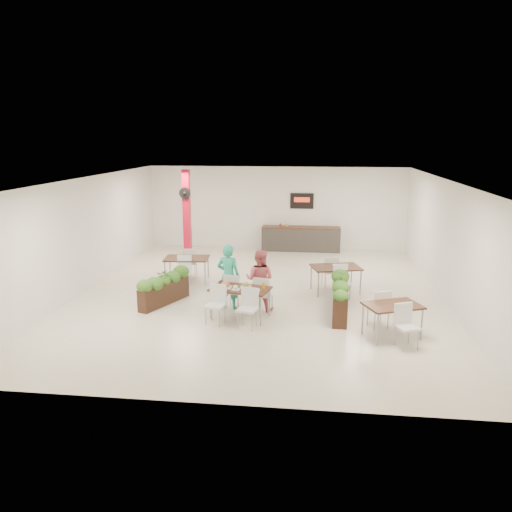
{
  "coord_description": "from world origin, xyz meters",
  "views": [
    {
      "loc": [
        1.5,
        -13.32,
        4.3
      ],
      "look_at": [
        -0.08,
        -0.02,
        1.1
      ],
      "focal_mm": 35.0,
      "sensor_mm": 36.0,
      "label": 1
    }
  ],
  "objects_px": {
    "diner_woman": "(260,280)",
    "side_table_b": "(336,270)",
    "main_table": "(240,293)",
    "side_table_a": "(187,261)",
    "side_table_c": "(392,310)",
    "planter_left": "(164,286)",
    "red_column": "(187,214)",
    "diner_man": "(228,276)",
    "service_counter": "(301,238)",
    "planter_right": "(340,294)"
  },
  "relations": [
    {
      "from": "diner_woman",
      "to": "side_table_b",
      "type": "xyz_separation_m",
      "value": [
        1.97,
        1.7,
        -0.14
      ]
    },
    {
      "from": "main_table",
      "to": "diner_woman",
      "type": "distance_m",
      "value": 0.79
    },
    {
      "from": "side_table_a",
      "to": "side_table_b",
      "type": "bearing_deg",
      "value": -12.14
    },
    {
      "from": "main_table",
      "to": "side_table_c",
      "type": "xyz_separation_m",
      "value": [
        3.5,
        -0.82,
        -0.01
      ]
    },
    {
      "from": "main_table",
      "to": "planter_left",
      "type": "relative_size",
      "value": 1.08
    },
    {
      "from": "red_column",
      "to": "diner_man",
      "type": "relative_size",
      "value": 1.9
    },
    {
      "from": "service_counter",
      "to": "diner_man",
      "type": "relative_size",
      "value": 1.78
    },
    {
      "from": "red_column",
      "to": "service_counter",
      "type": "distance_m",
      "value": 4.56
    },
    {
      "from": "diner_man",
      "to": "side_table_b",
      "type": "height_order",
      "value": "diner_man"
    },
    {
      "from": "planter_left",
      "to": "side_table_b",
      "type": "xyz_separation_m",
      "value": [
        4.52,
        1.58,
        0.14
      ]
    },
    {
      "from": "red_column",
      "to": "planter_right",
      "type": "xyz_separation_m",
      "value": [
        5.18,
        -5.2,
        -1.13
      ]
    },
    {
      "from": "planter_right",
      "to": "side_table_c",
      "type": "distance_m",
      "value": 1.71
    },
    {
      "from": "planter_left",
      "to": "planter_right",
      "type": "relative_size",
      "value": 0.8
    },
    {
      "from": "planter_left",
      "to": "diner_woman",
      "type": "bearing_deg",
      "value": -2.7
    },
    {
      "from": "service_counter",
      "to": "planter_left",
      "type": "height_order",
      "value": "service_counter"
    },
    {
      "from": "side_table_a",
      "to": "diner_man",
      "type": "bearing_deg",
      "value": -58.48
    },
    {
      "from": "diner_woman",
      "to": "planter_right",
      "type": "bearing_deg",
      "value": -171.46
    },
    {
      "from": "main_table",
      "to": "side_table_c",
      "type": "distance_m",
      "value": 3.59
    },
    {
      "from": "diner_man",
      "to": "diner_woman",
      "type": "relative_size",
      "value": 1.08
    },
    {
      "from": "side_table_a",
      "to": "service_counter",
      "type": "bearing_deg",
      "value": 49.59
    },
    {
      "from": "diner_man",
      "to": "side_table_a",
      "type": "height_order",
      "value": "diner_man"
    },
    {
      "from": "side_table_b",
      "to": "red_column",
      "type": "bearing_deg",
      "value": 131.53
    },
    {
      "from": "service_counter",
      "to": "red_column",
      "type": "bearing_deg",
      "value": -155.0
    },
    {
      "from": "side_table_b",
      "to": "planter_right",
      "type": "bearing_deg",
      "value": -103.92
    },
    {
      "from": "planter_right",
      "to": "diner_man",
      "type": "bearing_deg",
      "value": 177.11
    },
    {
      "from": "diner_man",
      "to": "side_table_c",
      "type": "xyz_separation_m",
      "value": [
        3.88,
        -1.47,
        -0.22
      ]
    },
    {
      "from": "service_counter",
      "to": "planter_left",
      "type": "bearing_deg",
      "value": -116.41
    },
    {
      "from": "planter_left",
      "to": "side_table_c",
      "type": "height_order",
      "value": "planter_left"
    },
    {
      "from": "planter_right",
      "to": "side_table_b",
      "type": "xyz_separation_m",
      "value": [
        -0.04,
        1.84,
        0.12
      ]
    },
    {
      "from": "planter_left",
      "to": "side_table_a",
      "type": "bearing_deg",
      "value": 88.03
    },
    {
      "from": "side_table_a",
      "to": "diner_woman",
      "type": "bearing_deg",
      "value": -47.4
    },
    {
      "from": "main_table",
      "to": "side_table_a",
      "type": "xyz_separation_m",
      "value": [
        -2.06,
        2.9,
        0.0
      ]
    },
    {
      "from": "planter_left",
      "to": "side_table_c",
      "type": "bearing_deg",
      "value": -15.76
    },
    {
      "from": "red_column",
      "to": "side_table_b",
      "type": "height_order",
      "value": "red_column"
    },
    {
      "from": "planter_left",
      "to": "side_table_a",
      "type": "xyz_separation_m",
      "value": [
        0.07,
        2.12,
        0.14
      ]
    },
    {
      "from": "service_counter",
      "to": "side_table_b",
      "type": "relative_size",
      "value": 1.79
    },
    {
      "from": "red_column",
      "to": "planter_right",
      "type": "bearing_deg",
      "value": -45.09
    },
    {
      "from": "diner_woman",
      "to": "side_table_a",
      "type": "xyz_separation_m",
      "value": [
        -2.47,
        2.24,
        -0.15
      ]
    },
    {
      "from": "service_counter",
      "to": "main_table",
      "type": "distance_m",
      "value": 7.68
    },
    {
      "from": "planter_left",
      "to": "side_table_b",
      "type": "distance_m",
      "value": 4.79
    },
    {
      "from": "main_table",
      "to": "planter_right",
      "type": "height_order",
      "value": "planter_right"
    },
    {
      "from": "planter_left",
      "to": "main_table",
      "type": "bearing_deg",
      "value": -19.9
    },
    {
      "from": "service_counter",
      "to": "side_table_c",
      "type": "xyz_separation_m",
      "value": [
        2.25,
        -8.39,
        0.13
      ]
    },
    {
      "from": "side_table_c",
      "to": "service_counter",
      "type": "bearing_deg",
      "value": 82.45
    },
    {
      "from": "red_column",
      "to": "side_table_c",
      "type": "distance_m",
      "value": 9.09
    },
    {
      "from": "red_column",
      "to": "main_table",
      "type": "height_order",
      "value": "red_column"
    },
    {
      "from": "main_table",
      "to": "side_table_a",
      "type": "height_order",
      "value": "same"
    },
    {
      "from": "diner_man",
      "to": "planter_right",
      "type": "distance_m",
      "value": 2.84
    },
    {
      "from": "red_column",
      "to": "diner_woman",
      "type": "bearing_deg",
      "value": -57.96
    },
    {
      "from": "red_column",
      "to": "side_table_c",
      "type": "relative_size",
      "value": 1.93
    }
  ]
}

